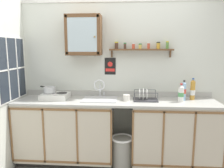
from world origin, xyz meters
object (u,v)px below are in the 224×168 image
(trash_bin, at_px, (122,152))
(mug, at_px, (126,98))
(dish_rack, at_px, (145,98))
(hot_plate_stove, at_px, (55,96))
(bottle_juice_amber_1, at_px, (193,90))
(sink, at_px, (100,101))
(bottle_water_blue_2, at_px, (184,91))
(warning_sign, at_px, (110,66))
(saucepan, at_px, (49,90))
(wall_cabinet, at_px, (84,35))
(bottle_opaque_white_0, at_px, (181,94))

(trash_bin, bearing_deg, mug, 67.64)
(dish_rack, xyz_separation_m, trash_bin, (-0.31, -0.18, -0.74))
(hot_plate_stove, distance_m, bottle_juice_amber_1, 1.98)
(sink, distance_m, bottle_water_blue_2, 1.20)
(hot_plate_stove, height_order, dish_rack, dish_rack)
(sink, bearing_deg, warning_sign, 62.01)
(trash_bin, bearing_deg, warning_sign, 115.16)
(saucepan, bearing_deg, hot_plate_stove, -15.65)
(hot_plate_stove, distance_m, mug, 1.04)
(mug, bearing_deg, wall_cabinet, 164.44)
(bottle_opaque_white_0, height_order, bottle_juice_amber_1, bottle_juice_amber_1)
(mug, relative_size, trash_bin, 0.29)
(saucepan, xyz_separation_m, trash_bin, (1.08, -0.20, -0.84))
(saucepan, height_order, bottle_juice_amber_1, bottle_juice_amber_1)
(hot_plate_stove, height_order, bottle_water_blue_2, bottle_water_blue_2)
(saucepan, relative_size, wall_cabinet, 0.51)
(sink, distance_m, saucepan, 0.76)
(saucepan, xyz_separation_m, wall_cabinet, (0.51, 0.10, 0.78))
(sink, xyz_separation_m, hot_plate_stove, (-0.65, -0.01, 0.06))
(hot_plate_stove, xyz_separation_m, saucepan, (-0.09, 0.03, 0.09))
(sink, xyz_separation_m, dish_rack, (0.64, -0.00, 0.05))
(bottle_water_blue_2, distance_m, dish_rack, 0.56)
(saucepan, relative_size, bottle_juice_amber_1, 0.94)
(saucepan, xyz_separation_m, bottle_water_blue_2, (1.93, 0.01, 0.01))
(wall_cabinet, bearing_deg, bottle_juice_amber_1, -1.61)
(hot_plate_stove, distance_m, trash_bin, 1.25)
(sink, height_order, dish_rack, sink)
(bottle_water_blue_2, xyz_separation_m, dish_rack, (-0.55, -0.03, -0.10))
(saucepan, height_order, mug, saucepan)
(saucepan, height_order, dish_rack, same)
(bottle_water_blue_2, xyz_separation_m, trash_bin, (-0.86, -0.21, -0.84))
(bottle_juice_amber_1, height_order, trash_bin, bottle_juice_amber_1)
(wall_cabinet, distance_m, warning_sign, 0.60)
(saucepan, relative_size, bottle_opaque_white_0, 1.13)
(sink, height_order, bottle_juice_amber_1, bottle_juice_amber_1)
(saucepan, distance_m, bottle_opaque_white_0, 1.87)
(saucepan, relative_size, trash_bin, 0.65)
(dish_rack, bearing_deg, warning_sign, 153.95)
(mug, height_order, warning_sign, warning_sign)
(sink, bearing_deg, bottle_opaque_white_0, -3.58)
(wall_cabinet, height_order, trash_bin, wall_cabinet)
(bottle_water_blue_2, bearing_deg, warning_sign, 168.48)
(wall_cabinet, bearing_deg, bottle_water_blue_2, -3.61)
(sink, relative_size, dish_rack, 1.46)
(hot_plate_stove, height_order, mug, same)
(hot_plate_stove, xyz_separation_m, warning_sign, (0.78, 0.26, 0.42))
(saucepan, height_order, warning_sign, warning_sign)
(bottle_juice_amber_1, bearing_deg, mug, -172.14)
(bottle_juice_amber_1, xyz_separation_m, trash_bin, (-0.99, -0.26, -0.84))
(sink, bearing_deg, saucepan, 178.75)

